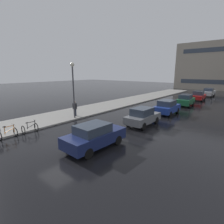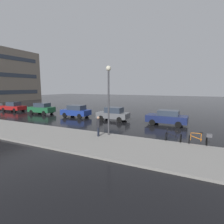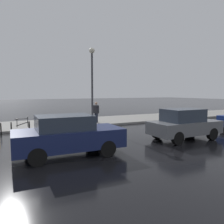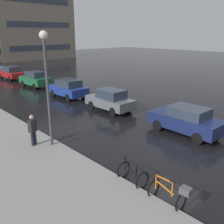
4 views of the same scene
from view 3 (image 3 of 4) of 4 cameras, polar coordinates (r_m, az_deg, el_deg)
The scene contains 7 objects.
ground_plane at distance 11.21m, azimuth -19.54°, elevation -7.93°, with size 140.00×140.00×0.00m, color black.
sidewalk_kerb at distance 20.43m, azimuth 7.13°, elevation -1.63°, with size 4.80×60.00×0.14m, color gray.
bicycle_second at distance 14.46m, azimuth -22.81°, elevation -3.54°, with size 0.76×1.11×1.00m.
car_navy at distance 8.77m, azimuth -11.41°, elevation -5.95°, with size 1.93×4.22×1.60m.
car_grey at distance 12.09m, azimuth 18.33°, elevation -3.04°, with size 1.75×3.84×1.62m.
pedestrian at distance 16.92m, azimuth -4.15°, elevation 0.07°, with size 0.46×0.36×1.73m.
streetlamp at distance 16.05m, azimuth -5.23°, elevation 9.54°, with size 0.40×0.40×5.65m.
Camera 3 is at (10.85, -1.29, 2.50)m, focal length 35.00 mm.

